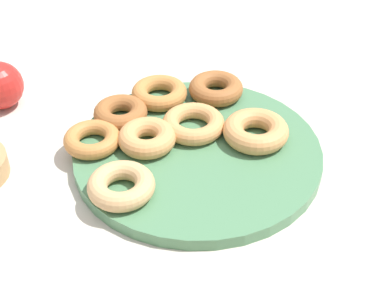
% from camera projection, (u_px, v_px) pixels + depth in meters
% --- Properties ---
extents(ground_plane, '(2.40, 2.40, 0.00)m').
position_uv_depth(ground_plane, '(198.00, 158.00, 0.82)').
color(ground_plane, beige).
extents(donut_plate, '(0.35, 0.35, 0.02)m').
position_uv_depth(donut_plate, '(198.00, 153.00, 0.81)').
color(donut_plate, '#4C7F56').
rests_on(donut_plate, ground_plane).
extents(donut_0, '(0.12, 0.12, 0.02)m').
position_uv_depth(donut_0, '(159.00, 93.00, 0.89)').
color(donut_0, '#BC7A3D').
rests_on(donut_0, donut_plate).
extents(donut_1, '(0.10, 0.10, 0.03)m').
position_uv_depth(donut_1, '(256.00, 131.00, 0.81)').
color(donut_1, tan).
rests_on(donut_1, donut_plate).
extents(donut_2, '(0.08, 0.08, 0.02)m').
position_uv_depth(donut_2, '(92.00, 139.00, 0.80)').
color(donut_2, '#BC7A3D').
rests_on(donut_2, donut_plate).
extents(donut_3, '(0.10, 0.10, 0.03)m').
position_uv_depth(donut_3, '(147.00, 138.00, 0.80)').
color(donut_3, tan).
rests_on(donut_3, donut_plate).
extents(donut_4, '(0.11, 0.11, 0.03)m').
position_uv_depth(donut_4, '(121.00, 113.00, 0.85)').
color(donut_4, '#995B2D').
rests_on(donut_4, donut_plate).
extents(donut_5, '(0.12, 0.12, 0.03)m').
position_uv_depth(donut_5, '(216.00, 88.00, 0.90)').
color(donut_5, '#995B2D').
rests_on(donut_5, donut_plate).
extents(donut_6, '(0.12, 0.12, 0.03)m').
position_uv_depth(donut_6, '(121.00, 186.00, 0.73)').
color(donut_6, tan).
rests_on(donut_6, donut_plate).
extents(donut_7, '(0.11, 0.11, 0.02)m').
position_uv_depth(donut_7, '(193.00, 124.00, 0.83)').
color(donut_7, tan).
rests_on(donut_7, donut_plate).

